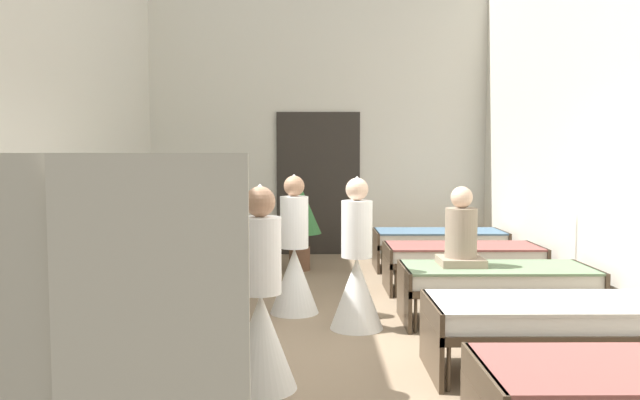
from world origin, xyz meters
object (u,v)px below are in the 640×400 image
object	(u,v)px
bed_right_row_2	(552,318)
bed_left_row_3	(143,280)
bed_left_row_2	(90,319)
bed_right_row_4	(462,256)
bed_right_row_3	(497,280)
nurse_near_aisle	(261,317)
patient_seated_primary	(461,236)
bed_right_row_5	(439,240)
nurse_far_aisle	(294,264)
nurse_mid_aisle	(357,275)
bed_left_row_5	(198,240)
potted_plant	(299,213)
bed_left_row_4	(176,256)

from	to	relation	value
bed_right_row_2	bed_left_row_3	distance (m)	3.84
bed_left_row_2	bed_right_row_4	distance (m)	4.62
bed_right_row_3	nurse_near_aisle	xyz separation A→B (m)	(-2.21, -1.77, 0.09)
nurse_near_aisle	patient_seated_primary	distance (m)	2.64
nurse_near_aisle	patient_seated_primary	xyz separation A→B (m)	(1.86, 1.83, 0.34)
bed_right_row_5	bed_left_row_3	bearing A→B (deg)	-140.19
nurse_far_aisle	patient_seated_primary	world-z (taller)	nurse_far_aisle
bed_right_row_4	nurse_far_aisle	size ratio (longest dim) A/B	1.28
nurse_mid_aisle	nurse_far_aisle	xyz separation A→B (m)	(-0.63, 0.61, 0.00)
bed_left_row_2	bed_left_row_5	bearing A→B (deg)	90.00
bed_left_row_3	bed_right_row_4	size ratio (longest dim) A/B	1.00
patient_seated_primary	bed_right_row_4	bearing A→B (deg)	76.06
bed_right_row_5	nurse_mid_aisle	world-z (taller)	nurse_mid_aisle
bed_left_row_3	patient_seated_primary	world-z (taller)	patient_seated_primary
nurse_far_aisle	potted_plant	size ratio (longest dim) A/B	1.16
bed_left_row_3	bed_left_row_5	size ratio (longest dim) A/B	1.00
bed_right_row_3	bed_left_row_4	size ratio (longest dim) A/B	1.00
bed_left_row_2	nurse_near_aisle	distance (m)	1.37
bed_right_row_2	bed_left_row_3	size ratio (longest dim) A/B	1.00
patient_seated_primary	nurse_mid_aisle	bearing A→B (deg)	-166.01
bed_left_row_5	patient_seated_primary	distance (m)	4.33
bed_left_row_2	nurse_mid_aisle	bearing A→B (deg)	31.04
bed_left_row_3	potted_plant	xyz separation A→B (m)	(1.49, 2.88, 0.40)
bed_right_row_5	nurse_near_aisle	size ratio (longest dim) A/B	1.28
bed_left_row_3	bed_right_row_5	bearing A→B (deg)	39.81
bed_left_row_2	bed_left_row_5	xyz separation A→B (m)	(0.00, 4.43, 0.00)
bed_left_row_4	potted_plant	world-z (taller)	potted_plant
nurse_near_aisle	bed_left_row_4	bearing A→B (deg)	85.65
bed_left_row_4	patient_seated_primary	size ratio (longest dim) A/B	2.37
bed_right_row_4	potted_plant	world-z (taller)	potted_plant
bed_right_row_4	patient_seated_primary	size ratio (longest dim) A/B	2.37
bed_right_row_5	nurse_near_aisle	distance (m)	5.22
nurse_mid_aisle	bed_left_row_2	bearing A→B (deg)	133.19
potted_plant	nurse_mid_aisle	bearing A→B (deg)	-78.41
bed_right_row_3	nurse_far_aisle	bearing A→B (deg)	168.69
bed_left_row_2	bed_left_row_3	world-z (taller)	same
bed_right_row_4	nurse_far_aisle	bearing A→B (deg)	-152.43
bed_left_row_3	nurse_mid_aisle	distance (m)	2.14
bed_left_row_5	potted_plant	bearing A→B (deg)	-2.84
bed_right_row_2	patient_seated_primary	bearing A→B (deg)	102.76
bed_right_row_3	bed_left_row_5	xyz separation A→B (m)	(-3.55, 2.95, 0.00)
nurse_near_aisle	patient_seated_primary	bearing A→B (deg)	17.88
nurse_near_aisle	bed_right_row_5	bearing A→B (deg)	38.22
bed_right_row_3	bed_right_row_4	world-z (taller)	same
potted_plant	bed_left_row_4	bearing A→B (deg)	-136.77
bed_right_row_4	patient_seated_primary	xyz separation A→B (m)	(-0.35, -1.41, 0.43)
nurse_near_aisle	nurse_far_aisle	bearing A→B (deg)	58.92
bed_right_row_4	nurse_near_aisle	xyz separation A→B (m)	(-2.21, -3.24, 0.09)
bed_right_row_4	patient_seated_primary	bearing A→B (deg)	-103.94
bed_left_row_2	patient_seated_primary	size ratio (longest dim) A/B	2.37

